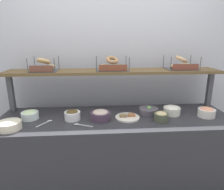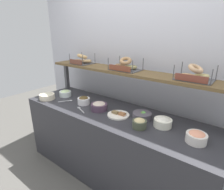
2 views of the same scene
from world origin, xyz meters
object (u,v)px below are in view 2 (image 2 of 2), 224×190
(bowl_tuna_salad, at_px, (99,106))
(serving_spoon_near_plate, at_px, (80,109))
(bowl_chocolate_spread, at_px, (84,100))
(bowl_veggie_mix, at_px, (142,115))
(bagel_basket_sesame, at_px, (82,60))
(bowl_hummus, at_px, (139,123))
(bagel_basket_everything, at_px, (125,66))
(bowl_cream_cheese, at_px, (163,122))
(serving_spoon_by_edge, at_px, (68,101))
(serving_plate_white, at_px, (118,115))
(bagel_basket_plain, at_px, (194,75))
(bowl_potato_salad, at_px, (47,96))
(bowl_scallion_spread, at_px, (65,93))
(bowl_lox_spread, at_px, (196,137))

(bowl_tuna_salad, xyz_separation_m, serving_spoon_near_plate, (-0.18, -0.13, -0.04))
(bowl_chocolate_spread, bearing_deg, bowl_veggie_mix, 6.67)
(bowl_veggie_mix, bearing_deg, bagel_basket_sesame, 169.22)
(bowl_hummus, distance_m, bowl_veggie_mix, 0.20)
(bagel_basket_sesame, bearing_deg, bagel_basket_everything, 0.61)
(bowl_cream_cheese, bearing_deg, serving_spoon_by_edge, -174.00)
(bowl_veggie_mix, bearing_deg, bowl_cream_cheese, -6.21)
(serving_plate_white, distance_m, bagel_basket_everything, 0.57)
(bowl_cream_cheese, height_order, serving_plate_white, bowl_cream_cheese)
(bowl_veggie_mix, distance_m, serving_plate_white, 0.25)
(serving_plate_white, bearing_deg, bowl_cream_cheese, 8.22)
(bowl_chocolate_spread, bearing_deg, bowl_hummus, -6.41)
(serving_spoon_by_edge, xyz_separation_m, bagel_basket_sesame, (-0.07, 0.36, 0.47))
(bagel_basket_sesame, bearing_deg, serving_spoon_by_edge, -78.89)
(bowl_veggie_mix, relative_size, bagel_basket_plain, 0.59)
(serving_plate_white, height_order, bagel_basket_plain, bagel_basket_plain)
(bowl_tuna_salad, bearing_deg, bagel_basket_plain, 20.33)
(bowl_veggie_mix, distance_m, bagel_basket_plain, 0.63)
(bowl_potato_salad, height_order, bagel_basket_everything, bagel_basket_everything)
(serving_spoon_near_plate, bearing_deg, bowl_scallion_spread, 158.85)
(bowl_scallion_spread, height_order, bowl_veggie_mix, bowl_scallion_spread)
(bowl_hummus, bearing_deg, bagel_basket_sesame, 161.25)
(bowl_cream_cheese, distance_m, bowl_tuna_salad, 0.74)
(bowl_veggie_mix, relative_size, bagel_basket_sesame, 0.68)
(bowl_hummus, height_order, bowl_potato_salad, bowl_hummus)
(bagel_basket_sesame, bearing_deg, bowl_hummus, -18.75)
(serving_spoon_near_plate, bearing_deg, bowl_hummus, 4.01)
(bowl_scallion_spread, bearing_deg, bowl_chocolate_spread, -6.46)
(bowl_tuna_salad, height_order, bowl_lox_spread, bowl_lox_spread)
(bowl_cream_cheese, relative_size, serving_plate_white, 0.72)
(bowl_scallion_spread, bearing_deg, bowl_tuna_salad, -5.44)
(bowl_hummus, bearing_deg, serving_plate_white, 163.60)
(serving_spoon_by_edge, relative_size, bagel_basket_plain, 0.46)
(bowl_lox_spread, bearing_deg, bowl_tuna_salad, 179.84)
(bowl_hummus, distance_m, bowl_tuna_salad, 0.58)
(bowl_tuna_salad, distance_m, bagel_basket_sesame, 0.78)
(bowl_veggie_mix, bearing_deg, bowl_scallion_spread, -177.91)
(bowl_lox_spread, relative_size, serving_spoon_by_edge, 1.10)
(bowl_tuna_salad, bearing_deg, bowl_veggie_mix, 12.20)
(bagel_basket_plain, bearing_deg, bowl_potato_salad, -163.79)
(bowl_hummus, bearing_deg, bagel_basket_everything, 137.88)
(serving_spoon_near_plate, relative_size, bagel_basket_everything, 0.51)
(bowl_cream_cheese, bearing_deg, serving_plate_white, -171.78)
(bowl_lox_spread, distance_m, bagel_basket_plain, 0.57)
(bowl_lox_spread, relative_size, bagel_basket_plain, 0.51)
(bowl_hummus, distance_m, serving_spoon_by_edge, 1.07)
(serving_plate_white, distance_m, bagel_basket_sesame, 1.00)
(serving_plate_white, height_order, bagel_basket_everything, bagel_basket_everything)
(bowl_chocolate_spread, xyz_separation_m, bagel_basket_everything, (0.40, 0.30, 0.43))
(bowl_tuna_salad, bearing_deg, serving_spoon_by_edge, -174.55)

